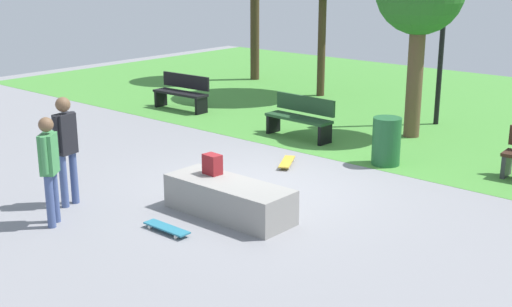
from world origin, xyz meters
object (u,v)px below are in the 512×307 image
Objects in this scene: concrete_ledge at (229,199)px; park_bench_near_lamppost at (182,91)px; backpack_on_ledge at (212,164)px; park_bench_center_lawn at (301,116)px; skateboard_spare at (287,162)px; trash_bin at (386,141)px; skater_performing_trick at (49,163)px; skater_watching at (66,143)px; skateboard_by_ledge at (167,228)px.

park_bench_near_lamppost is (-6.11, 4.75, 0.21)m from concrete_ledge.
park_bench_center_lawn is at bearing -65.59° from backpack_on_ledge.
park_bench_near_lamppost is at bearing 142.11° from concrete_ledge.
park_bench_center_lawn reaches higher than backpack_on_ledge.
skateboard_spare is 2.14m from park_bench_center_lawn.
skateboard_spare is at bearing -74.27° from backpack_on_ledge.
trash_bin reaches higher than park_bench_center_lawn.
park_bench_near_lamppost is (-4.40, 6.73, -0.47)m from skater_performing_trick.
skater_watching reaches higher than park_bench_center_lawn.
park_bench_center_lawn reaches higher than concrete_ledge.
park_bench_center_lawn is (-1.80, 5.55, 0.42)m from skateboard_by_ledge.
park_bench_center_lawn is (-1.06, 1.82, 0.42)m from skateboard_spare.
trash_bin reaches higher than park_bench_near_lamppost.
skater_performing_trick is at bearing -109.99° from trash_bin.
skater_performing_trick reaches higher than trash_bin.
skateboard_spare is 1.93m from trash_bin.
skater_watching is (-1.76, -1.46, 0.34)m from backpack_on_ledge.
backpack_on_ledge is 2.45m from skater_performing_trick.
skateboard_spare is at bearing -137.79° from trash_bin.
park_bench_near_lamppost is 6.60m from trash_bin.
trash_bin is at bearing -12.49° from park_bench_center_lawn.
concrete_ledge is 2.63× the size of skateboard_by_ledge.
skater_watching is at bearing -92.05° from park_bench_center_lawn.
concrete_ledge is 1.30× the size of park_bench_center_lawn.
skateboard_spare is 0.87× the size of trash_bin.
backpack_on_ledge is at bearing 59.60° from skater_performing_trick.
concrete_ledge is 2.82m from skateboard_spare.
park_bench_near_lamppost reaches higher than skateboard_by_ledge.
skater_performing_trick is 4.76m from skateboard_spare.
backpack_on_ledge reaches higher than skateboard_spare.
trash_bin is (0.91, 3.79, -0.23)m from backpack_on_ledge.
concrete_ledge is 1.12m from skateboard_by_ledge.
trash_bin is (0.66, 5.00, 0.40)m from skateboard_by_ledge.
park_bench_near_lamppost is at bearing -34.68° from backpack_on_ledge.
park_bench_near_lamppost reaches higher than backpack_on_ledge.
skateboard_spare is at bearing -22.27° from park_bench_near_lamppost.
park_bench_near_lamppost is at bearing 122.49° from skater_watching.
skateboard_spare is at bearing 72.30° from skater_watching.
skater_watching is 1.91× the size of trash_bin.
skateboard_spare is 0.49× the size of park_bench_center_lawn.
skater_performing_trick is (-1.71, -1.97, 0.68)m from concrete_ledge.
backpack_on_ledge is 0.20× the size of park_bench_center_lawn.
skateboard_spare is 0.49× the size of park_bench_near_lamppost.
skateboard_by_ledge is at bearing 30.95° from skater_performing_trick.
trash_bin reaches higher than concrete_ledge.
skateboard_by_ledge is at bearing -44.76° from park_bench_near_lamppost.
skater_watching reaches higher than backpack_on_ledge.
skater_performing_trick reaches higher than park_bench_near_lamppost.
park_bench_center_lawn is at bearing 120.32° from skateboard_spare.
skater_watching is at bearing -57.51° from park_bench_near_lamppost.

